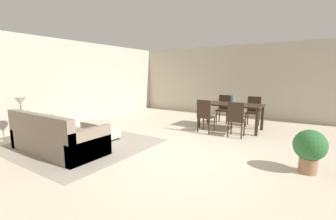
{
  "coord_description": "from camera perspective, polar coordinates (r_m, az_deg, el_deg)",
  "views": [
    {
      "loc": [
        2.28,
        -3.75,
        1.62
      ],
      "look_at": [
        -1.13,
        1.49,
        0.62
      ],
      "focal_mm": 24.09,
      "sensor_mm": 36.0,
      "label": 1
    }
  ],
  "objects": [
    {
      "name": "side_table",
      "position": [
        6.44,
        -32.92,
        -2.91
      ],
      "size": [
        0.4,
        0.4,
        0.56
      ],
      "color": "olive",
      "rests_on": "ground_plane"
    },
    {
      "name": "ground_plane",
      "position": [
        4.68,
        1.7,
        -11.15
      ],
      "size": [
        10.8,
        10.8,
        0.0
      ],
      "primitive_type": "plane",
      "color": "beige"
    },
    {
      "name": "potted_plant",
      "position": [
        4.38,
        32.22,
        -8.11
      ],
      "size": [
        0.51,
        0.51,
        0.73
      ],
      "color": "#996B4C",
      "rests_on": "ground_plane"
    },
    {
      "name": "couch",
      "position": [
        5.29,
        -26.38,
        -6.47
      ],
      "size": [
        2.14,
        0.95,
        0.86
      ],
      "color": "gray",
      "rests_on": "ground_plane"
    },
    {
      "name": "vase_centerpiece",
      "position": [
        6.79,
        16.03,
        2.54
      ],
      "size": [
        0.1,
        0.1,
        0.25
      ],
      "primitive_type": "cylinder",
      "color": "slate",
      "rests_on": "dining_table"
    },
    {
      "name": "table_lamp",
      "position": [
        6.36,
        -33.33,
        1.74
      ],
      "size": [
        0.26,
        0.26,
        0.53
      ],
      "color": "brown",
      "rests_on": "side_table"
    },
    {
      "name": "dining_table",
      "position": [
        6.87,
        15.49,
        0.82
      ],
      "size": [
        1.79,
        0.86,
        0.76
      ],
      "color": "#332319",
      "rests_on": "ground_plane"
    },
    {
      "name": "wall_left",
      "position": [
        8.01,
        -25.02,
        6.32
      ],
      "size": [
        0.12,
        11.0,
        2.7
      ],
      "primitive_type": "cube",
      "color": "#BCB2A0",
      "rests_on": "ground_plane"
    },
    {
      "name": "dining_chair_far_right",
      "position": [
        7.56,
        20.79,
        0.14
      ],
      "size": [
        0.42,
        0.42,
        0.92
      ],
      "color": "#332319",
      "rests_on": "ground_plane"
    },
    {
      "name": "area_rug",
      "position": [
        5.67,
        -20.89,
        -8.06
      ],
      "size": [
        3.0,
        2.8,
        0.01
      ],
      "primitive_type": "cube",
      "color": "gray",
      "rests_on": "ground_plane"
    },
    {
      "name": "dining_chair_near_right",
      "position": [
        6.0,
        16.83,
        -1.85
      ],
      "size": [
        0.43,
        0.43,
        0.92
      ],
      "color": "#332319",
      "rests_on": "ground_plane"
    },
    {
      "name": "ottoman_table",
      "position": [
        5.93,
        -16.71,
        -4.71
      ],
      "size": [
        0.95,
        0.47,
        0.43
      ],
      "color": "#B7AD9E",
      "rests_on": "ground_plane"
    },
    {
      "name": "dining_chair_far_left",
      "position": [
        7.78,
        13.95,
        0.7
      ],
      "size": [
        0.42,
        0.42,
        0.92
      ],
      "color": "#332319",
      "rests_on": "ground_plane"
    },
    {
      "name": "wall_back",
      "position": [
        9.05,
        18.57,
        6.92
      ],
      "size": [
        9.0,
        0.12,
        2.7
      ],
      "primitive_type": "cube",
      "color": "#BCB2A0",
      "rests_on": "ground_plane"
    },
    {
      "name": "dining_chair_near_left",
      "position": [
        6.33,
        9.37,
        -1.04
      ],
      "size": [
        0.42,
        0.42,
        0.92
      ],
      "color": "#332319",
      "rests_on": "ground_plane"
    }
  ]
}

